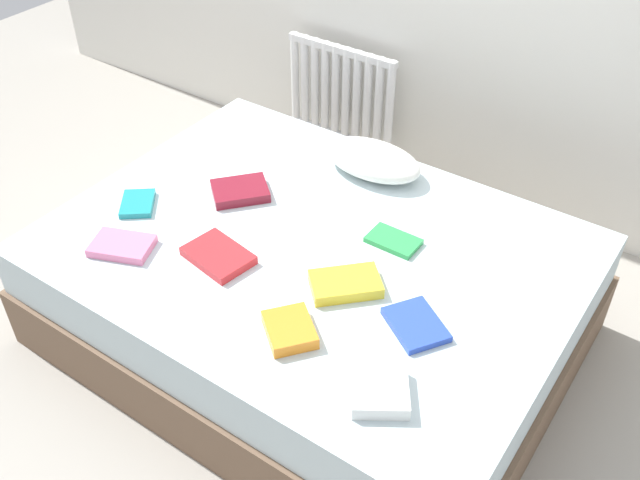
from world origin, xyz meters
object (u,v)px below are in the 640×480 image
object	(u,v)px
textbook_yellow	(345,284)
textbook_green	(393,241)
textbook_pink	(122,246)
textbook_blue	(416,325)
bed	(313,291)
textbook_teal	(138,204)
textbook_white	(380,391)
textbook_red	(218,256)
radiator	(341,94)
textbook_orange	(290,330)
pillow	(373,160)
textbook_maroon	(240,191)

from	to	relation	value
textbook_yellow	textbook_green	xyz separation A→B (m)	(0.01, 0.32, -0.01)
textbook_pink	textbook_blue	bearing A→B (deg)	-8.08
bed	textbook_green	world-z (taller)	textbook_green
textbook_yellow	textbook_green	world-z (taller)	textbook_yellow
textbook_teal	textbook_blue	size ratio (longest dim) A/B	0.83
textbook_white	textbook_pink	world-z (taller)	textbook_white
textbook_blue	textbook_pink	world-z (taller)	textbook_pink
textbook_teal	textbook_green	world-z (taller)	textbook_teal
textbook_red	textbook_teal	bearing A→B (deg)	-177.62
radiator	textbook_blue	world-z (taller)	radiator
textbook_blue	textbook_green	world-z (taller)	textbook_blue
textbook_yellow	textbook_orange	distance (m)	0.29
textbook_red	textbook_blue	world-z (taller)	textbook_red
textbook_red	textbook_teal	world-z (taller)	textbook_red
textbook_white	textbook_yellow	bearing A→B (deg)	102.04
bed	textbook_green	xyz separation A→B (m)	(0.25, 0.18, 0.26)
bed	textbook_blue	world-z (taller)	textbook_blue
bed	textbook_pink	bearing A→B (deg)	-142.18
bed	textbook_red	world-z (taller)	textbook_red
radiator	textbook_pink	size ratio (longest dim) A/B	2.90
textbook_white	textbook_blue	bearing A→B (deg)	65.41
textbook_blue	textbook_pink	size ratio (longest dim) A/B	0.93
textbook_red	textbook_teal	size ratio (longest dim) A/B	1.42
textbook_yellow	textbook_green	size ratio (longest dim) A/B	1.25
pillow	textbook_red	world-z (taller)	pillow
textbook_maroon	textbook_teal	xyz separation A→B (m)	(-0.29, -0.30, -0.01)
radiator	textbook_white	size ratio (longest dim) A/B	3.58
textbook_white	textbook_teal	xyz separation A→B (m)	(-1.31, 0.27, -0.01)
textbook_yellow	textbook_white	bearing A→B (deg)	-89.84
pillow	textbook_blue	distance (m)	0.94
textbook_yellow	textbook_red	bearing A→B (deg)	150.62
textbook_yellow	textbook_pink	xyz separation A→B (m)	(-0.81, -0.30, -0.01)
bed	textbook_green	distance (m)	0.41
textbook_pink	textbook_teal	bearing A→B (deg)	102.10
textbook_yellow	textbook_maroon	bearing A→B (deg)	115.93
radiator	textbook_pink	xyz separation A→B (m)	(0.10, -1.64, 0.10)
bed	textbook_teal	bearing A→B (deg)	-163.51
textbook_yellow	radiator	bearing A→B (deg)	78.68
pillow	textbook_maroon	xyz separation A→B (m)	(-0.36, -0.46, -0.04)
textbook_pink	textbook_yellow	bearing A→B (deg)	-1.77
textbook_orange	textbook_red	xyz separation A→B (m)	(-0.44, 0.15, -0.01)
textbook_orange	textbook_teal	xyz separation A→B (m)	(-0.94, 0.22, -0.01)
textbook_green	bed	bearing A→B (deg)	-145.17
bed	pillow	size ratio (longest dim) A/B	4.48
textbook_white	textbook_blue	xyz separation A→B (m)	(-0.05, 0.31, -0.01)
textbook_yellow	textbook_blue	bearing A→B (deg)	-50.10
textbook_blue	textbook_teal	bearing A→B (deg)	-144.60
textbook_green	textbook_pink	distance (m)	1.03
pillow	textbook_green	size ratio (longest dim) A/B	2.28
radiator	pillow	bearing A→B (deg)	-47.69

